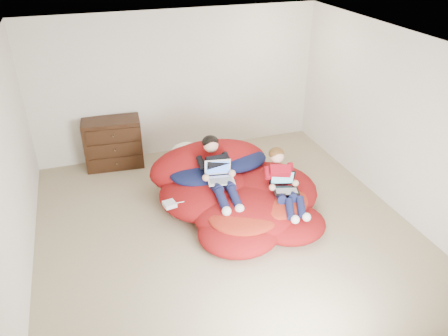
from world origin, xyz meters
TOP-DOWN VIEW (x-y plane):
  - room_shell at (0.00, 0.00)m, footprint 5.10×5.10m
  - dresser at (-1.23, 2.25)m, footprint 0.98×0.57m
  - beanbag_pile at (0.32, 0.37)m, footprint 2.39×2.29m
  - cream_pillow at (-0.22, 1.17)m, footprint 0.48×0.31m
  - older_boy at (0.04, 0.43)m, footprint 0.34×1.17m
  - younger_boy at (0.84, -0.05)m, footprint 0.38×1.00m
  - laptop_white at (0.04, 0.33)m, footprint 0.40×0.36m
  - laptop_black at (0.84, -0.10)m, footprint 0.39×0.38m
  - power_adapter at (-0.72, 0.15)m, footprint 0.18×0.18m

SIDE VIEW (x-z plane):
  - room_shell at x=0.00m, z-range -1.17..1.60m
  - beanbag_pile at x=0.32m, z-range -0.19..0.71m
  - power_adapter at x=-0.72m, z-range 0.39..0.45m
  - dresser at x=-1.23m, z-range 0.00..0.85m
  - laptop_black at x=0.84m, z-range 0.44..0.69m
  - younger_boy at x=0.84m, z-range 0.28..0.95m
  - cream_pillow at x=-0.22m, z-range 0.47..0.77m
  - laptop_white at x=0.04m, z-range 0.50..0.77m
  - older_boy at x=0.04m, z-range 0.33..1.01m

